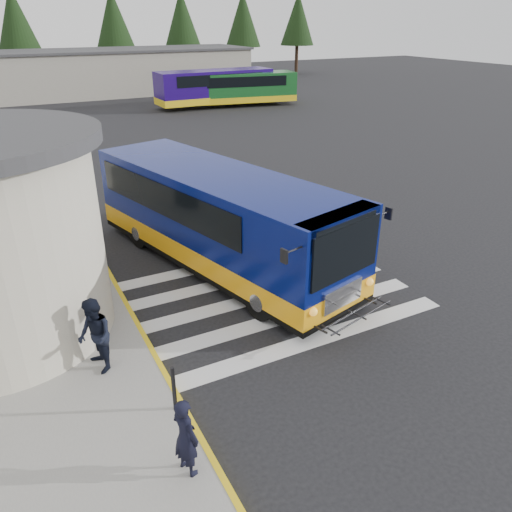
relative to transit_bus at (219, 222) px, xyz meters
name	(u,v)px	position (x,y,z in m)	size (l,w,h in m)	color
ground	(265,280)	(0.71, -1.64, -1.42)	(140.00, 140.00, 0.00)	black
curb_strip	(98,254)	(-3.34, 2.36, -1.34)	(0.12, 34.00, 0.16)	yellow
crosswalk	(263,296)	(0.21, -2.44, -1.41)	(8.00, 5.35, 0.01)	silver
depot_building	(118,71)	(6.71, 40.36, 0.69)	(26.40, 8.40, 4.20)	gray
tree_line	(98,19)	(7.00, 48.36, 5.35)	(58.40, 4.40, 10.00)	black
transit_bus	(219,222)	(0.00, 0.00, 0.00)	(5.58, 10.82, 2.97)	#071259
pedestrian_a	(186,437)	(-3.79, -7.17, -0.52)	(0.55, 0.36, 1.50)	black
pedestrian_b	(95,336)	(-4.53, -3.76, -0.41)	(0.83, 0.65, 1.71)	black
bollard	(174,388)	(-3.49, -5.68, -0.77)	(0.08, 0.08, 0.99)	black
far_bus_a	(215,86)	(12.00, 28.18, 0.26)	(10.06, 2.97, 2.58)	#1D0758
far_bus_b	(243,87)	(14.34, 27.51, 0.12)	(9.43, 3.96, 2.36)	#155120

